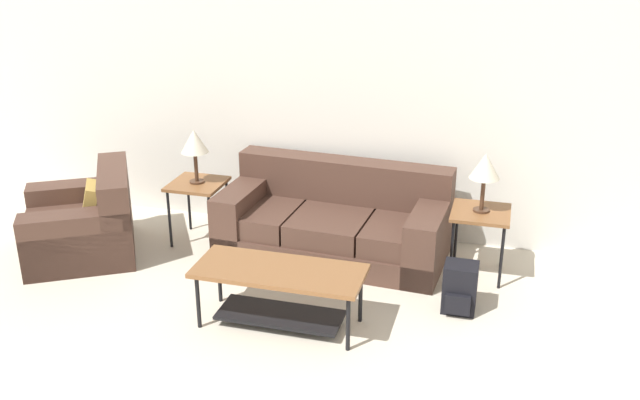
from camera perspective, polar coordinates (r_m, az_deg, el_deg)
wall_back at (r=6.69m, az=6.16°, el=7.50°), size 9.12×0.06×2.60m
couch at (r=6.59m, az=1.17°, el=-1.87°), size 2.11×1.08×0.82m
armchair at (r=6.93m, az=-18.30°, el=-1.85°), size 1.34×1.37×0.80m
coffee_table at (r=5.43m, az=-3.26°, el=-6.70°), size 1.29×0.53×0.48m
side_table_left at (r=6.84m, az=-9.77°, el=0.88°), size 0.49×0.50×0.60m
side_table_right at (r=6.25m, az=12.71°, el=-1.43°), size 0.49×0.50×0.60m
table_lamp_left at (r=6.69m, az=-10.02°, el=4.55°), size 0.26×0.26×0.52m
table_lamp_right at (r=6.08m, az=13.07°, el=2.54°), size 0.26×0.26×0.52m
backpack at (r=5.79m, az=11.12°, el=-6.94°), size 0.26×0.31×0.40m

